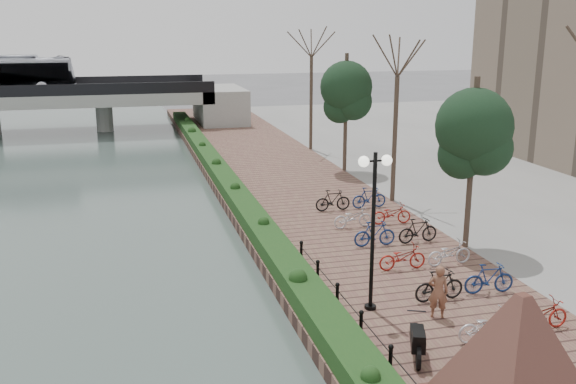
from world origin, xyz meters
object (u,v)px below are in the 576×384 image
object	(u,v)px
motorcycle	(417,339)
pedestrian	(438,292)
granite_monument	(517,365)
lamppost	(374,198)

from	to	relation	value
motorcycle	pedestrian	bearing A→B (deg)	73.35
granite_monument	pedestrian	world-z (taller)	granite_monument
granite_monument	motorcycle	distance (m)	3.64
pedestrian	lamppost	bearing A→B (deg)	-8.27
granite_monument	pedestrian	size ratio (longest dim) A/B	3.70
lamppost	motorcycle	size ratio (longest dim) A/B	3.01
lamppost	motorcycle	xyz separation A→B (m)	(0.07, -3.02, -2.97)
motorcycle	pedestrian	size ratio (longest dim) A/B	0.99
granite_monument	pedestrian	distance (m)	5.58
granite_monument	motorcycle	bearing A→B (deg)	98.13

